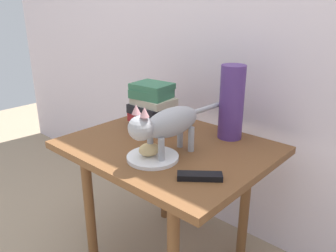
% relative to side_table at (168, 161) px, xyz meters
% --- Properties ---
extents(back_panel, '(4.00, 0.04, 2.20)m').
position_rel_side_table_xyz_m(back_panel, '(0.00, 0.45, 0.58)').
color(back_panel, silver).
rests_on(back_panel, ground).
extents(side_table, '(0.82, 0.66, 0.60)m').
position_rel_side_table_xyz_m(side_table, '(0.00, 0.00, 0.00)').
color(side_table, brown).
rests_on(side_table, ground).
extents(plate, '(0.20, 0.20, 0.01)m').
position_rel_side_table_xyz_m(plate, '(0.05, -0.14, 0.09)').
color(plate, white).
rests_on(plate, side_table).
extents(bread_roll, '(0.09, 0.10, 0.05)m').
position_rel_side_table_xyz_m(bread_roll, '(0.04, -0.15, 0.12)').
color(bread_roll, '#E0BC7A').
rests_on(bread_roll, plate).
extents(cat, '(0.11, 0.48, 0.23)m').
position_rel_side_table_xyz_m(cat, '(0.08, -0.09, 0.21)').
color(cat, '#99999E').
rests_on(cat, side_table).
extents(book_stack, '(0.19, 0.17, 0.21)m').
position_rel_side_table_xyz_m(book_stack, '(-0.19, 0.10, 0.18)').
color(book_stack, '#72337A').
rests_on(book_stack, side_table).
extents(green_vase, '(0.10, 0.10, 0.32)m').
position_rel_side_table_xyz_m(green_vase, '(0.15, 0.24, 0.24)').
color(green_vase, '#4C2D72').
rests_on(green_vase, side_table).
extents(tv_remote, '(0.14, 0.13, 0.02)m').
position_rel_side_table_xyz_m(tv_remote, '(0.28, -0.15, 0.09)').
color(tv_remote, black).
rests_on(tv_remote, side_table).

